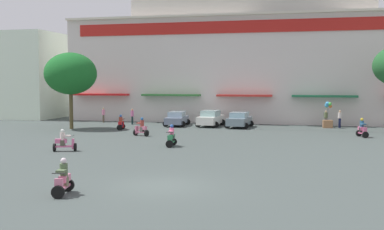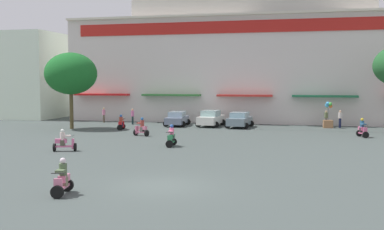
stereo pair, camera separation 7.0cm
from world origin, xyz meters
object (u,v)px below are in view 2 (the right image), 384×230
object	(u,v)px
scooter_rider_2	(171,137)
pedestrian_1	(340,118)
scooter_rider_0	(121,123)
scooter_rider_1	(64,142)
pedestrian_0	(326,118)
balloon_vendor_cart	(328,116)
parked_car_2	(240,120)
parked_car_1	(211,118)
plaza_tree_0	(71,74)
scooter_rider_3	(362,129)
parked_car_0	(177,119)
pedestrian_2	(104,114)
scooter_rider_4	(62,180)
scooter_rider_6	(141,128)
pedestrian_3	(133,115)

from	to	relation	value
scooter_rider_2	pedestrian_1	xyz separation A→B (m)	(12.40, 16.40, 0.33)
scooter_rider_0	scooter_rider_1	xyz separation A→B (m)	(1.43, -13.37, 0.01)
pedestrian_0	balloon_vendor_cart	world-z (taller)	balloon_vendor_cart
parked_car_2	parked_car_1	bearing A→B (deg)	167.40
pedestrian_1	scooter_rider_1	bearing A→B (deg)	-132.77
balloon_vendor_cart	scooter_rider_0	bearing A→B (deg)	-161.74
plaza_tree_0	scooter_rider_3	distance (m)	26.52
scooter_rider_2	pedestrian_0	size ratio (longest dim) A/B	0.94
scooter_rider_0	balloon_vendor_cart	xyz separation A→B (m)	(18.89, 6.23, 0.56)
scooter_rider_2	balloon_vendor_cart	bearing A→B (deg)	54.67
scooter_rider_3	parked_car_0	bearing A→B (deg)	161.47
parked_car_1	scooter_rider_3	xyz separation A→B (m)	(13.75, -6.15, -0.15)
pedestrian_1	balloon_vendor_cart	bearing A→B (deg)	-156.21
scooter_rider_2	balloon_vendor_cart	size ratio (longest dim) A/B	0.60
scooter_rider_3	pedestrian_2	distance (m)	26.96
scooter_rider_4	pedestrian_2	world-z (taller)	pedestrian_2
scooter_rider_0	scooter_rider_3	xyz separation A→B (m)	(21.23, -0.88, 0.05)
scooter_rider_6	scooter_rider_0	bearing A→B (deg)	129.72
scooter_rider_3	pedestrian_3	bearing A→B (deg)	164.65
pedestrian_3	balloon_vendor_cart	xyz separation A→B (m)	(19.71, 1.06, 0.19)
plaza_tree_0	balloon_vendor_cart	xyz separation A→B (m)	(23.77, 6.59, -4.09)
scooter_rider_2	pedestrian_1	distance (m)	20.56
parked_car_0	balloon_vendor_cart	distance (m)	14.87
scooter_rider_6	balloon_vendor_cart	distance (m)	18.61
parked_car_1	pedestrian_1	bearing A→B (deg)	6.65
pedestrian_3	parked_car_0	bearing A→B (deg)	-3.57
scooter_rider_1	scooter_rider_4	size ratio (longest dim) A/B	1.04
parked_car_1	pedestrian_0	world-z (taller)	pedestrian_0
scooter_rider_0	scooter_rider_3	size ratio (longest dim) A/B	0.92
pedestrian_1	pedestrian_2	bearing A→B (deg)	-179.62
scooter_rider_6	scooter_rider_2	bearing A→B (deg)	-52.83
scooter_rider_4	parked_car_0	bearing A→B (deg)	96.05
scooter_rider_6	balloon_vendor_cart	xyz separation A→B (m)	(15.43, 10.40, 0.52)
pedestrian_1	pedestrian_3	xyz separation A→B (m)	(-20.85, -1.56, -0.01)
scooter_rider_1	scooter_rider_6	world-z (taller)	scooter_rider_6
scooter_rider_1	scooter_rider_6	xyz separation A→B (m)	(2.03, 9.20, 0.03)
scooter_rider_0	scooter_rider_2	distance (m)	12.31
parked_car_0	parked_car_2	xyz separation A→B (m)	(6.40, -0.27, 0.03)
pedestrian_3	scooter_rider_2	bearing A→B (deg)	-60.36
scooter_rider_6	parked_car_0	bearing A→B (deg)	86.06
scooter_rider_1	pedestrian_0	distance (m)	26.69
parked_car_0	pedestrian_2	world-z (taller)	pedestrian_2
scooter_rider_3	pedestrian_1	size ratio (longest dim) A/B	0.92
parked_car_0	parked_car_2	world-z (taller)	parked_car_2
scooter_rider_1	scooter_rider_3	bearing A→B (deg)	32.25
scooter_rider_1	scooter_rider_4	world-z (taller)	scooter_rider_4
scooter_rider_2	balloon_vendor_cart	xyz separation A→B (m)	(11.27, 15.89, 0.51)
parked_car_0	scooter_rider_0	xyz separation A→B (m)	(-4.09, -4.87, -0.14)
scooter_rider_1	scooter_rider_4	xyz separation A→B (m)	(5.71, -10.64, 0.00)
parked_car_2	scooter_rider_0	size ratio (longest dim) A/B	2.86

